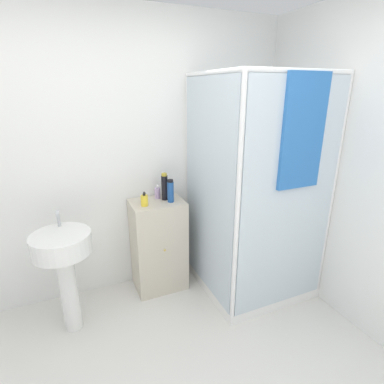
# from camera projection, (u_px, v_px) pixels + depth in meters

# --- Properties ---
(wall_back) EXTENTS (6.40, 0.06, 2.50)m
(wall_back) POSITION_uv_depth(u_px,v_px,m) (109.00, 161.00, 2.62)
(wall_back) COLOR white
(wall_back) RESTS_ON ground_plane
(shower_enclosure) EXTENTS (0.95, 0.98, 1.98)m
(shower_enclosure) POSITION_uv_depth(u_px,v_px,m) (251.00, 238.00, 2.77)
(shower_enclosure) COLOR white
(shower_enclosure) RESTS_ON ground_plane
(vanity_cabinet) EXTENTS (0.48, 0.38, 0.88)m
(vanity_cabinet) POSITION_uv_depth(u_px,v_px,m) (159.00, 245.00, 2.84)
(vanity_cabinet) COLOR beige
(vanity_cabinet) RESTS_ON ground_plane
(sink) EXTENTS (0.43, 0.43, 0.97)m
(sink) POSITION_uv_depth(u_px,v_px,m) (64.00, 259.00, 2.25)
(sink) COLOR white
(sink) RESTS_ON ground_plane
(soap_dispenser) EXTENTS (0.06, 0.06, 0.13)m
(soap_dispenser) POSITION_uv_depth(u_px,v_px,m) (144.00, 200.00, 2.58)
(soap_dispenser) COLOR yellow
(soap_dispenser) RESTS_ON vanity_cabinet
(shampoo_bottle_tall_black) EXTENTS (0.06, 0.06, 0.25)m
(shampoo_bottle_tall_black) POSITION_uv_depth(u_px,v_px,m) (165.00, 187.00, 2.70)
(shampoo_bottle_tall_black) COLOR black
(shampoo_bottle_tall_black) RESTS_ON vanity_cabinet
(shampoo_bottle_blue) EXTENTS (0.06, 0.06, 0.21)m
(shampoo_bottle_blue) POSITION_uv_depth(u_px,v_px,m) (171.00, 191.00, 2.66)
(shampoo_bottle_blue) COLOR #1E4C93
(shampoo_bottle_blue) RESTS_ON vanity_cabinet
(lotion_bottle_white) EXTENTS (0.05, 0.05, 0.13)m
(lotion_bottle_white) POSITION_uv_depth(u_px,v_px,m) (157.00, 193.00, 2.76)
(lotion_bottle_white) COLOR #B299C6
(lotion_bottle_white) RESTS_ON vanity_cabinet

